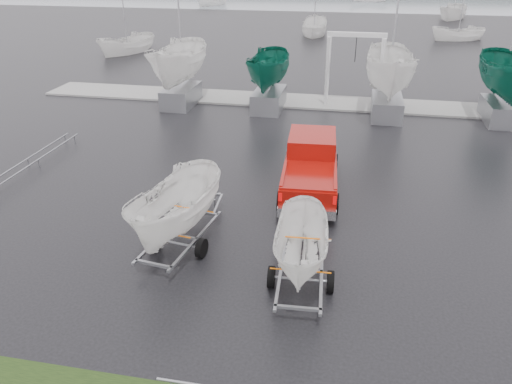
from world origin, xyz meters
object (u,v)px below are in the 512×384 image
at_px(trailer_parked, 175,165).
at_px(boat_hoist, 355,59).
at_px(trailer_hitched, 304,208).
at_px(pickup_truck, 311,163).

bearing_deg(trailer_parked, boat_hoist, 82.62).
relative_size(trailer_hitched, trailer_parked, 0.85).
relative_size(pickup_truck, trailer_parked, 1.12).
distance_m(pickup_truck, trailer_hitched, 6.50).
height_order(pickup_truck, trailer_parked, trailer_parked).
bearing_deg(pickup_truck, trailer_hitched, -90.00).
xyz_separation_m(pickup_truck, boat_hoist, (1.32, 11.65, 1.68)).
distance_m(trailer_hitched, boat_hoist, 18.01).
bearing_deg(trailer_hitched, trailer_parked, 160.79).
bearing_deg(trailer_parked, trailer_hitched, -7.46).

